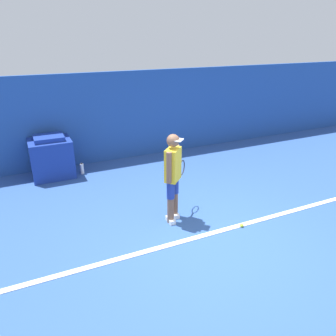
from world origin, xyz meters
name	(u,v)px	position (x,y,z in m)	size (l,w,h in m)	color
ground_plane	(215,241)	(0.00, 0.00, 0.00)	(24.00, 24.00, 0.00)	#2D5193
back_wall	(127,116)	(0.00, 4.42, 1.15)	(24.00, 0.10, 2.29)	#234C99
court_baseline	(208,234)	(0.00, 0.21, 0.01)	(21.60, 0.10, 0.01)	white
tennis_player	(173,174)	(-0.33, 0.93, 0.89)	(0.67, 0.68, 1.61)	brown
tennis_ball	(242,225)	(0.65, 0.17, 0.03)	(0.07, 0.07, 0.07)	#D1E533
covered_chair	(52,157)	(-2.06, 3.91, 0.47)	(0.94, 0.82, 0.99)	navy
water_bottle	(82,169)	(-1.41, 3.75, 0.13)	(0.09, 0.09, 0.28)	white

